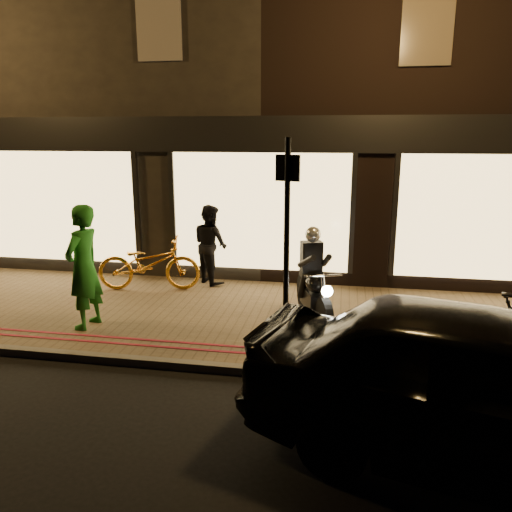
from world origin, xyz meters
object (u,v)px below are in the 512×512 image
(bicycle_gold, at_px, (149,264))
(parked_car, at_px, (491,389))
(motorcycle, at_px, (313,286))
(person_green, at_px, (84,267))
(sign_post, at_px, (287,236))

(bicycle_gold, xyz_separation_m, parked_car, (5.22, -4.44, 0.16))
(motorcycle, relative_size, parked_car, 0.39)
(motorcycle, height_order, person_green, person_green)
(sign_post, relative_size, bicycle_gold, 1.48)
(bicycle_gold, distance_m, parked_car, 6.86)
(motorcycle, height_order, sign_post, sign_post)
(motorcycle, bearing_deg, bicycle_gold, 141.53)
(bicycle_gold, distance_m, person_green, 2.12)
(motorcycle, bearing_deg, parked_car, -78.10)
(motorcycle, relative_size, bicycle_gold, 0.93)
(person_green, height_order, parked_car, person_green)
(motorcycle, xyz_separation_m, person_green, (-3.57, -0.84, 0.38))
(motorcycle, distance_m, sign_post, 1.62)
(sign_post, xyz_separation_m, bicycle_gold, (-3.02, 2.39, -1.15))
(motorcycle, bearing_deg, person_green, 174.78)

